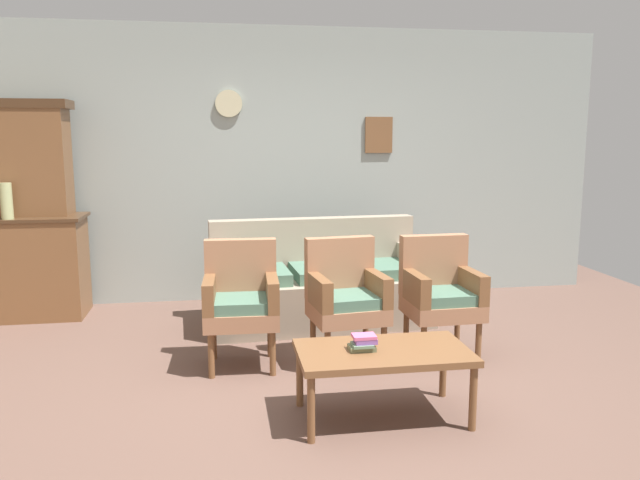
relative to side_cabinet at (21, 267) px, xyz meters
The scene contains 11 objects.
ground_plane 3.40m from the side_cabinet, 41.90° to the right, with size 7.68×7.68×0.00m, color brown.
wall_back_with_decor 2.69m from the side_cabinet, ahead, with size 6.40×0.09×2.70m.
side_cabinet is the anchor object (origin of this frame).
cabinet_upper_hutch 0.99m from the side_cabinet, 90.00° to the left, with size 0.99×0.38×1.03m.
vase_on_cabinet 0.65m from the side_cabinet, 96.15° to the right, with size 0.10×0.10×0.31m, color #B2BB81.
floral_couch 2.72m from the side_cabinet, 12.41° to the right, with size 1.93×0.92×0.90m.
armchair_near_couch_end 2.47m from the side_cabinet, 38.74° to the right, with size 0.54×0.51×0.90m.
armchair_near_cabinet 3.11m from the side_cabinet, 30.35° to the right, with size 0.57×0.55×0.90m.
armchair_by_doorway 3.76m from the side_cabinet, 24.96° to the right, with size 0.54×0.51×0.90m.
coffee_table 3.73m from the side_cabinet, 43.34° to the right, with size 1.00×0.56×0.42m.
book_stack_on_table 3.64m from the side_cabinet, 44.60° to the right, with size 0.16×0.12×0.09m.
Camera 1 is at (-0.72, -3.71, 1.65)m, focal length 35.41 mm.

